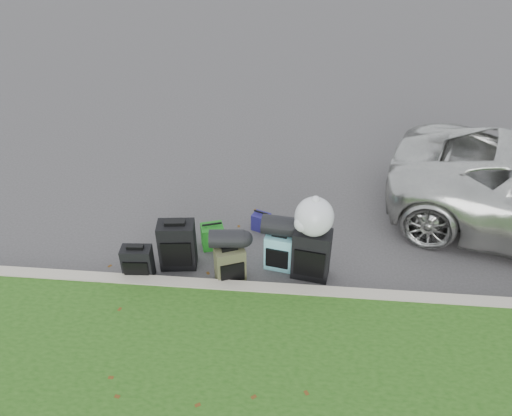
# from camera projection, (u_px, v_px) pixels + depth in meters

# --- Properties ---
(ground) EXTENTS (120.00, 120.00, 0.00)m
(ground) POSITION_uv_depth(u_px,v_px,m) (262.00, 246.00, 7.38)
(ground) COLOR #383535
(ground) RESTS_ON ground
(curb) EXTENTS (120.00, 0.18, 0.15)m
(curb) POSITION_uv_depth(u_px,v_px,m) (255.00, 290.00, 6.52)
(curb) COLOR #9E937F
(curb) RESTS_ON ground
(suitcase_small_black) EXTENTS (0.41, 0.24, 0.50)m
(suitcase_small_black) POSITION_uv_depth(u_px,v_px,m) (138.00, 263.00, 6.70)
(suitcase_small_black) COLOR black
(suitcase_small_black) RESTS_ON ground
(suitcase_large_black_left) EXTENTS (0.52, 0.35, 0.71)m
(suitcase_large_black_left) POSITION_uv_depth(u_px,v_px,m) (177.00, 245.00, 6.85)
(suitcase_large_black_left) COLOR black
(suitcase_large_black_left) RESTS_ON ground
(suitcase_olive) EXTENTS (0.45, 0.37, 0.54)m
(suitcase_olive) POSITION_uv_depth(u_px,v_px,m) (230.00, 265.00, 6.64)
(suitcase_olive) COLOR #383923
(suitcase_olive) RESTS_ON ground
(suitcase_teal) EXTENTS (0.41, 0.29, 0.54)m
(suitcase_teal) POSITION_uv_depth(u_px,v_px,m) (279.00, 252.00, 6.87)
(suitcase_teal) COLOR #5AA5B2
(suitcase_teal) RESTS_ON ground
(suitcase_large_black_right) EXTENTS (0.54, 0.38, 0.74)m
(suitcase_large_black_right) POSITION_uv_depth(u_px,v_px,m) (311.00, 254.00, 6.67)
(suitcase_large_black_right) COLOR black
(suitcase_large_black_right) RESTS_ON ground
(tote_green) EXTENTS (0.38, 0.34, 0.36)m
(tote_green) POSITION_uv_depth(u_px,v_px,m) (213.00, 236.00, 7.29)
(tote_green) COLOR #187019
(tote_green) RESTS_ON ground
(tote_navy) EXTENTS (0.31, 0.28, 0.27)m
(tote_navy) POSITION_uv_depth(u_px,v_px,m) (261.00, 222.00, 7.66)
(tote_navy) COLOR navy
(tote_navy) RESTS_ON ground
(duffel_left) EXTENTS (0.48, 0.28, 0.25)m
(duffel_left) POSITION_uv_depth(u_px,v_px,m) (227.00, 239.00, 6.48)
(duffel_left) COLOR black
(duffel_left) RESTS_ON suitcase_olive
(duffel_right) EXTENTS (0.52, 0.33, 0.27)m
(duffel_right) POSITION_uv_depth(u_px,v_px,m) (280.00, 226.00, 6.67)
(duffel_right) COLOR black
(duffel_right) RESTS_ON suitcase_teal
(trash_bag) EXTENTS (0.50, 0.50, 0.50)m
(trash_bag) POSITION_uv_depth(u_px,v_px,m) (314.00, 217.00, 6.31)
(trash_bag) COLOR silver
(trash_bag) RESTS_ON suitcase_large_black_right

